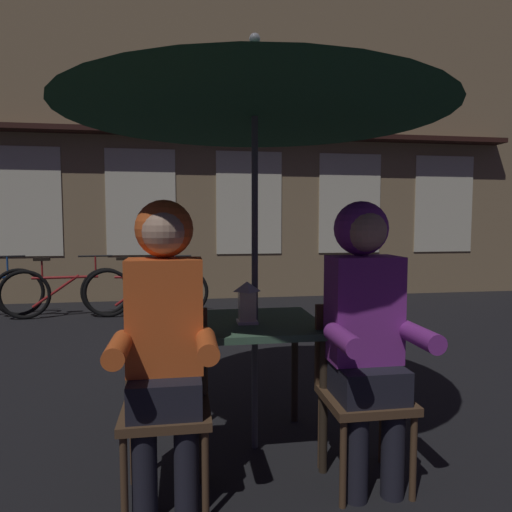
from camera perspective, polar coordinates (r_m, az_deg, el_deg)
ground_plane at (r=2.86m, az=-0.15°, el=-22.70°), size 60.00×60.00×0.00m
cafe_table at (r=2.63m, az=-0.15°, el=-10.22°), size 0.72×0.72×0.74m
patio_umbrella at (r=2.65m, az=-0.16°, el=20.96°), size 2.10×2.10×2.31m
lantern at (r=2.52m, az=-1.12°, el=-5.67°), size 0.11×0.11×0.23m
chair_left at (r=2.30m, az=-11.09°, el=-16.41°), size 0.40×0.40×0.87m
chair_right at (r=2.45m, az=12.80°, el=-15.05°), size 0.40×0.40×0.87m
person_left_hooded at (r=2.14m, az=-11.29°, el=-7.98°), size 0.45×0.56×1.40m
person_right_hooded at (r=2.31m, az=13.48°, el=-7.11°), size 0.45×0.56×1.40m
shopfront_building at (r=8.18m, az=-1.19°, el=17.02°), size 10.00×0.93×6.20m
bicycle_second at (r=6.69m, az=-22.63°, el=-4.15°), size 1.68×0.21×0.84m
bicycle_third at (r=6.42m, az=-13.51°, el=-4.28°), size 1.68×0.13×0.84m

